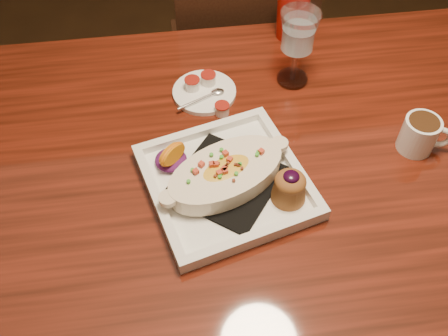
{
  "coord_description": "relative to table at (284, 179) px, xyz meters",
  "views": [
    {
      "loc": [
        -0.23,
        -0.66,
        1.55
      ],
      "look_at": [
        -0.14,
        -0.04,
        0.77
      ],
      "focal_mm": 40.0,
      "sensor_mm": 36.0,
      "label": 1
    }
  ],
  "objects": [
    {
      "name": "red_tumbler",
      "position": [
        0.09,
        0.39,
        0.17
      ],
      "size": [
        0.08,
        0.08,
        0.14
      ],
      "primitive_type": "cone",
      "color": "#B7150D",
      "rests_on": "table"
    },
    {
      "name": "goblet",
      "position": [
        0.06,
        0.22,
        0.22
      ],
      "size": [
        0.09,
        0.09,
        0.18
      ],
      "color": "silver",
      "rests_on": "table"
    },
    {
      "name": "plate",
      "position": [
        -0.14,
        -0.07,
        0.13
      ],
      "size": [
        0.36,
        0.36,
        0.08
      ],
      "rotation": [
        0.0,
        0.0,
        0.26
      ],
      "color": "white",
      "rests_on": "table"
    },
    {
      "name": "floor",
      "position": [
        0.0,
        0.0,
        -0.65
      ],
      "size": [
        7.0,
        7.0,
        0.0
      ],
      "primitive_type": "plane",
      "color": "black",
      "rests_on": "ground"
    },
    {
      "name": "table",
      "position": [
        0.0,
        0.0,
        0.0
      ],
      "size": [
        1.5,
        0.9,
        0.75
      ],
      "color": "maroon",
      "rests_on": "floor"
    },
    {
      "name": "chair_far",
      "position": [
        -0.0,
        0.63,
        -0.15
      ],
      "size": [
        0.42,
        0.42,
        0.93
      ],
      "rotation": [
        0.0,
        0.0,
        3.14
      ],
      "color": "black",
      "rests_on": "floor"
    },
    {
      "name": "coffee_mug",
      "position": [
        0.27,
        -0.02,
        0.14
      ],
      "size": [
        0.1,
        0.07,
        0.08
      ],
      "rotation": [
        0.0,
        0.0,
        -0.33
      ],
      "color": "white",
      "rests_on": "table"
    },
    {
      "name": "creamer_loose",
      "position": [
        -0.12,
        0.13,
        0.11
      ],
      "size": [
        0.03,
        0.03,
        0.03
      ],
      "color": "white",
      "rests_on": "table"
    },
    {
      "name": "saucer",
      "position": [
        -0.16,
        0.2,
        0.11
      ],
      "size": [
        0.15,
        0.15,
        0.1
      ],
      "color": "white",
      "rests_on": "table"
    }
  ]
}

